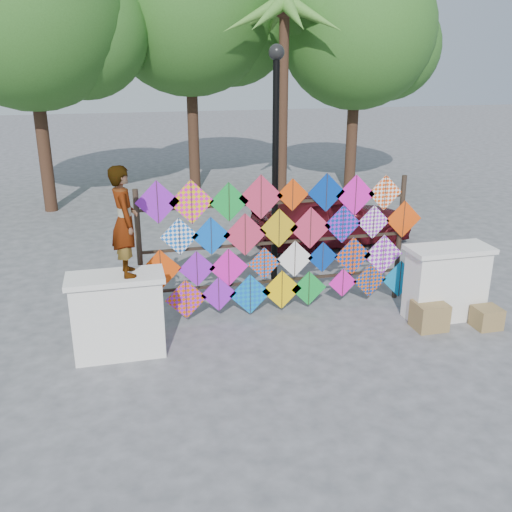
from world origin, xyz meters
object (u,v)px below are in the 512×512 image
object	(u,v)px
vendor_woman	(124,221)
sedan	(332,218)
lamppost	(275,147)
kite_rack	(282,244)

from	to	relation	value
vendor_woman	sedan	xyz separation A→B (m)	(4.78, 4.25, -1.42)
vendor_woman	lamppost	bearing A→B (deg)	-58.23
kite_rack	vendor_woman	xyz separation A→B (m)	(-2.59, -0.93, 0.84)
sedan	lamppost	size ratio (longest dim) A/B	0.86
kite_rack	sedan	bearing A→B (deg)	56.64
kite_rack	sedan	size ratio (longest dim) A/B	1.31
lamppost	sedan	bearing A→B (deg)	46.13
sedan	vendor_woman	bearing A→B (deg)	124.64
vendor_woman	sedan	distance (m)	6.55
sedan	lamppost	world-z (taller)	lamppost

